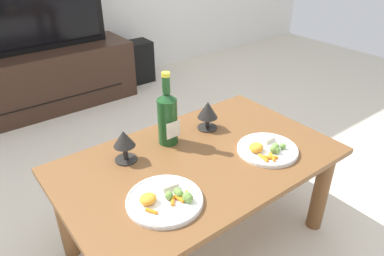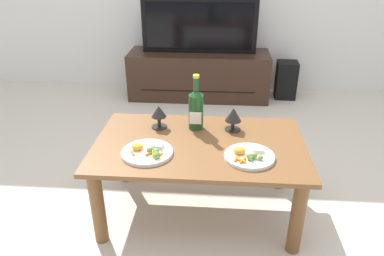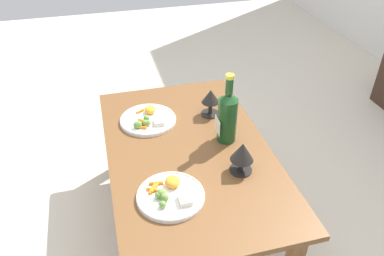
{
  "view_description": "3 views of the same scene",
  "coord_description": "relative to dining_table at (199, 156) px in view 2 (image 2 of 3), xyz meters",
  "views": [
    {
      "loc": [
        -0.74,
        -0.91,
        1.26
      ],
      "look_at": [
        0.02,
        0.07,
        0.55
      ],
      "focal_mm": 33.11,
      "sensor_mm": 36.0,
      "label": 1
    },
    {
      "loc": [
        0.09,
        -1.67,
        1.38
      ],
      "look_at": [
        -0.04,
        0.04,
        0.52
      ],
      "focal_mm": 33.75,
      "sensor_mm": 36.0,
      "label": 2
    },
    {
      "loc": [
        1.24,
        -0.31,
        1.47
      ],
      "look_at": [
        -0.03,
        0.02,
        0.54
      ],
      "focal_mm": 35.98,
      "sensor_mm": 36.0,
      "label": 3
    }
  ],
  "objects": [
    {
      "name": "floor_speaker",
      "position": [
        0.77,
        1.83,
        -0.18
      ],
      "size": [
        0.21,
        0.21,
        0.37
      ],
      "primitive_type": "cube",
      "rotation": [
        0.0,
        0.0,
        -0.03
      ],
      "color": "black",
      "rests_on": "ground_plane"
    },
    {
      "name": "ground_plane",
      "position": [
        0.0,
        0.0,
        -0.37
      ],
      "size": [
        6.4,
        6.4,
        0.0
      ],
      "primitive_type": "plane",
      "color": "beige"
    },
    {
      "name": "tv_stand",
      "position": [
        -0.11,
        1.79,
        -0.14
      ],
      "size": [
        1.37,
        0.45,
        0.45
      ],
      "color": "#382319",
      "rests_on": "ground_plane"
    },
    {
      "name": "wine_bottle",
      "position": [
        -0.03,
        0.18,
        0.21
      ],
      "size": [
        0.08,
        0.09,
        0.32
      ],
      "color": "#19471E",
      "rests_on": "dining_table"
    },
    {
      "name": "goblet_left",
      "position": [
        -0.24,
        0.17,
        0.17
      ],
      "size": [
        0.09,
        0.09,
        0.13
      ],
      "color": "black",
      "rests_on": "dining_table"
    },
    {
      "name": "dinner_plate_right",
      "position": [
        0.25,
        -0.13,
        0.09
      ],
      "size": [
        0.25,
        0.25,
        0.05
      ],
      "color": "white",
      "rests_on": "dining_table"
    },
    {
      "name": "dinner_plate_left",
      "position": [
        -0.25,
        -0.13,
        0.09
      ],
      "size": [
        0.26,
        0.26,
        0.05
      ],
      "color": "white",
      "rests_on": "dining_table"
    },
    {
      "name": "goblet_right",
      "position": [
        0.18,
        0.17,
        0.17
      ],
      "size": [
        0.09,
        0.09,
        0.13
      ],
      "color": "black",
      "rests_on": "dining_table"
    },
    {
      "name": "dining_table",
      "position": [
        0.0,
        0.0,
        0.0
      ],
      "size": [
        1.11,
        0.68,
        0.45
      ],
      "color": "brown",
      "rests_on": "ground_plane"
    },
    {
      "name": "tv_screen",
      "position": [
        -0.11,
        1.79,
        0.34
      ],
      "size": [
        1.09,
        0.05,
        0.51
      ],
      "color": "black",
      "rests_on": "tv_stand"
    }
  ]
}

